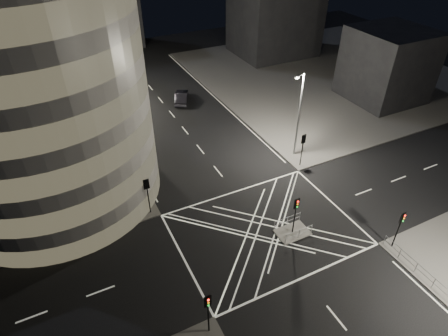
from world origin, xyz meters
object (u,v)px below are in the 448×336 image
traffic_signal_nl (208,307)px  traffic_signal_island (296,209)px  traffic_signal_fr (303,144)px  traffic_signal_fl (147,190)px  street_lamp_left_near (122,141)px  traffic_signal_nr (400,223)px  sedan (182,97)px  central_island (292,232)px  street_lamp_left_far (88,76)px  street_lamp_right_far (299,113)px

traffic_signal_nl → traffic_signal_island: same height
traffic_signal_fr → traffic_signal_island: bearing=-129.3°
traffic_signal_fl → traffic_signal_island: bearing=-37.5°
traffic_signal_fl → street_lamp_left_near: street_lamp_left_near is taller
traffic_signal_nr → street_lamp_left_near: bearing=134.1°
sedan → traffic_signal_fl: bearing=86.1°
traffic_signal_fr → traffic_signal_nr: 13.60m
traffic_signal_island → sedan: 29.48m
central_island → traffic_signal_nl: traffic_signal_nl is taller
traffic_signal_nl → sedan: traffic_signal_nl is taller
street_lamp_left_near → street_lamp_left_far: size_ratio=1.00×
traffic_signal_island → street_lamp_left_far: bearing=110.0°
central_island → street_lamp_left_far: bearing=110.0°
central_island → street_lamp_left_far: (-11.44, 31.50, 5.47)m
street_lamp_left_near → sedan: bearing=52.8°
traffic_signal_nr → street_lamp_right_far: (0.64, 15.80, 2.63)m
central_island → street_lamp_left_far: size_ratio=0.30×
street_lamp_left_far → traffic_signal_island: bearing=-70.0°
street_lamp_left_far → street_lamp_right_far: bearing=-48.1°
traffic_signal_nr → sedan: bearing=100.1°
traffic_signal_nl → traffic_signal_fr: (17.60, 13.60, 0.00)m
traffic_signal_nr → street_lamp_left_far: street_lamp_left_far is taller
traffic_signal_nr → traffic_signal_island: 8.62m
central_island → street_lamp_left_near: bearing=130.3°
traffic_signal_fr → street_lamp_left_near: bearing=164.1°
traffic_signal_fl → traffic_signal_fr: size_ratio=1.00×
traffic_signal_fr → street_lamp_left_far: size_ratio=0.40×
traffic_signal_nr → sedan: traffic_signal_nr is taller
street_lamp_left_near → central_island: bearing=-49.7°
central_island → traffic_signal_nr: size_ratio=0.75×
traffic_signal_nl → traffic_signal_fl: bearing=90.0°
central_island → traffic_signal_island: (0.00, 0.00, 2.84)m
street_lamp_left_far → traffic_signal_fl: bearing=-88.4°
central_island → sedan: sedan is taller
street_lamp_left_near → street_lamp_left_far: bearing=90.0°
traffic_signal_nl → traffic_signal_nr: bearing=0.0°
central_island → street_lamp_left_far: 33.95m
traffic_signal_fr → street_lamp_left_far: (-18.24, 23.20, 2.63)m
central_island → traffic_signal_island: size_ratio=0.75×
traffic_signal_nl → street_lamp_left_far: bearing=91.0°
traffic_signal_island → street_lamp_right_far: size_ratio=0.40×
central_island → traffic_signal_fr: size_ratio=0.75×
traffic_signal_fl → central_island: bearing=-37.5°
sedan → street_lamp_left_far: bearing=14.6°
traffic_signal_fr → street_lamp_left_near: (-18.24, 5.20, 2.63)m
traffic_signal_nl → traffic_signal_fr: bearing=37.7°
sedan → traffic_signal_nl: bearing=96.3°
traffic_signal_fl → street_lamp_left_near: size_ratio=0.40×
street_lamp_left_near → traffic_signal_nl: bearing=-88.1°
central_island → traffic_signal_nr: (6.80, -5.30, 2.84)m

